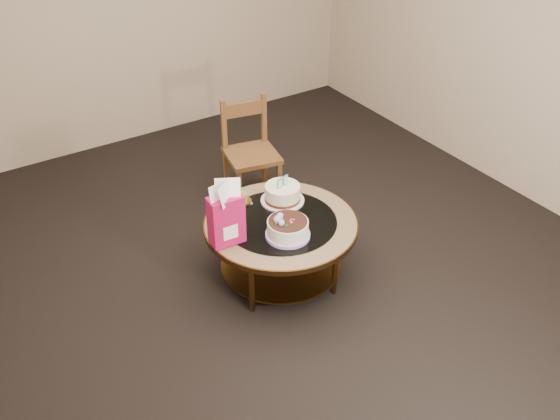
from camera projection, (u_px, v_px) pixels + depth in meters
ground at (281, 274)px, 4.34m from camera, size 5.00×5.00×0.00m
room_walls at (281, 62)px, 3.47m from camera, size 4.52×5.02×2.61m
coffee_table at (281, 231)px, 4.12m from camera, size 1.02×1.02×0.46m
decorated_cake at (287, 229)px, 3.91m from camera, size 0.28×0.28×0.17m
cream_cake at (282, 194)px, 4.24m from camera, size 0.30×0.30×0.19m
gift_bag at (226, 214)px, 3.78m from camera, size 0.22×0.16×0.42m
pillar_candle at (243, 199)px, 4.24m from camera, size 0.12×0.12×0.09m
dining_chair at (250, 152)px, 4.91m from camera, size 0.46×0.46×0.84m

